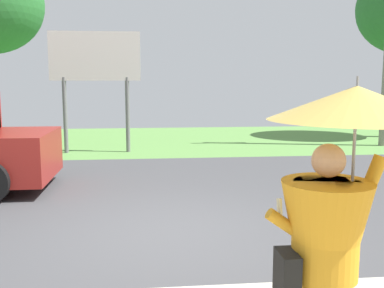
% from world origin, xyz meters
% --- Properties ---
extents(ground_plane, '(40.00, 22.00, 0.20)m').
position_xyz_m(ground_plane, '(0.00, 2.95, -0.05)').
color(ground_plane, '#424244').
extents(monk_pedestrian, '(1.14, 1.14, 2.13)m').
position_xyz_m(monk_pedestrian, '(0.93, -3.27, 1.16)').
color(monk_pedestrian, orange).
rests_on(monk_pedestrian, ground_plane).
extents(roadside_billboard, '(2.60, 0.12, 3.50)m').
position_xyz_m(roadside_billboard, '(-1.71, 7.27, 2.55)').
color(roadside_billboard, slate).
rests_on(roadside_billboard, ground_plane).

